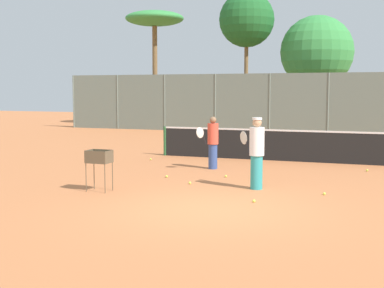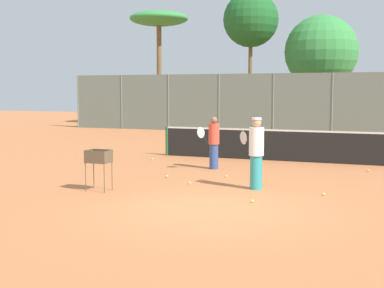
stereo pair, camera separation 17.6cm
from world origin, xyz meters
The scene contains 17 objects.
ground_plane centered at (0.00, 0.00, 0.00)m, with size 80.00×80.00×0.00m, color #C67242.
tennis_net centered at (0.00, 7.93, 0.56)m, with size 9.15×0.10×1.07m.
back_fence centered at (0.00, 19.33, 1.66)m, with size 31.92×0.08×3.32m.
tree_0 centered at (-1.31, 24.07, 4.74)m, with size 4.50×4.50×7.00m.
tree_1 centered at (-12.04, 23.37, 7.03)m, with size 3.94×3.94×7.70m.
tree_2 centered at (-5.47, 22.76, 6.73)m, with size 3.43×3.43×8.48m.
player_white_outfit centered at (-1.80, 5.36, 0.83)m, with size 0.53×0.80×1.60m.
player_red_cap centered at (0.27, 2.57, 0.91)m, with size 0.77×0.65×1.75m.
ball_cart centered at (-3.16, 0.97, 0.75)m, with size 0.56×0.41×0.98m.
tennis_ball_0 centered at (0.61, 1.01, 0.03)m, with size 0.07×0.07×0.07m, color #D1E54C.
tennis_ball_1 centered at (-1.48, 2.61, 0.03)m, with size 0.07×0.07×0.07m, color #D1E54C.
tennis_ball_2 centered at (-2.46, 3.35, 0.03)m, with size 0.07×0.07×0.07m, color #D1E54C.
tennis_ball_3 centered at (2.66, 6.50, 0.03)m, with size 0.07×0.07×0.07m, color #D1E54C.
tennis_ball_4 centered at (1.92, 2.38, 0.03)m, with size 0.07×0.07×0.07m, color #D1E54C.
tennis_ball_5 centered at (-4.44, 6.53, 0.03)m, with size 0.07×0.07×0.07m, color #D1E54C.
tennis_ball_6 centered at (-0.24, 4.12, 0.03)m, with size 0.07×0.07×0.07m, color #D1E54C.
tennis_ball_7 centered at (-0.94, 3.97, 0.03)m, with size 0.07×0.07×0.07m, color #D1E54C.
Camera 1 is at (3.38, -10.00, 2.41)m, focal length 50.00 mm.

